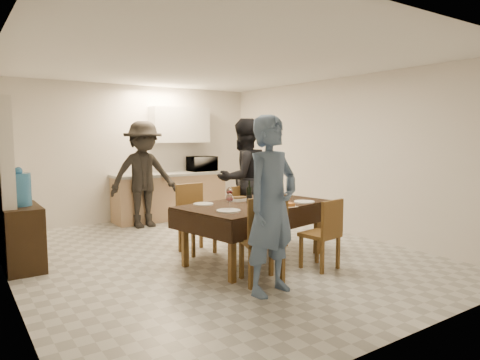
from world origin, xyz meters
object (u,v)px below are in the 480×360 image
object	(u,v)px
person_near	(272,205)
person_far	(244,179)
console	(22,237)
savoury_tart	(279,205)
water_pitcher	(278,195)
dining_table	(255,206)
wine_bottle	(249,192)
person_kitchen	(144,175)
microwave	(202,164)
water_jug	(19,190)

from	to	relation	value
person_near	person_far	world-z (taller)	person_far
console	savoury_tart	size ratio (longest dim) A/B	2.21
water_pitcher	person_near	xyz separation A→B (m)	(-0.90, -1.00, 0.07)
dining_table	person_near	world-z (taller)	person_near
wine_bottle	water_pitcher	bearing A→B (deg)	-14.04
water_pitcher	savoury_tart	distance (m)	0.42
console	person_kitchen	size ratio (longest dim) A/B	0.45
person_near	person_kitchen	distance (m)	3.82
microwave	person_far	size ratio (longest dim) A/B	0.29
wine_bottle	savoury_tart	size ratio (longest dim) A/B	0.78
dining_table	person_far	distance (m)	1.21
water_jug	microwave	distance (m)	4.08
water_pitcher	person_near	bearing A→B (deg)	-131.99
console	person_far	size ratio (longest dim) A/B	0.45
savoury_tart	person_far	xyz separation A→B (m)	(0.45, 1.43, 0.17)
console	wine_bottle	bearing A→B (deg)	-26.48
dining_table	microwave	distance (m)	3.39
water_jug	savoury_tart	world-z (taller)	water_jug
person_far	person_near	bearing A→B (deg)	60.40
console	person_near	distance (m)	3.17
savoury_tart	person_kitchen	distance (m)	3.19
console	person_far	world-z (taller)	person_far
microwave	person_near	world-z (taller)	person_near
water_jug	wine_bottle	xyz separation A→B (m)	(2.54, -1.27, -0.08)
water_jug	water_pitcher	world-z (taller)	water_jug
water_pitcher	savoury_tart	world-z (taller)	water_pitcher
water_jug	console	bearing A→B (deg)	0.00
dining_table	person_far	bearing A→B (deg)	51.17
person_near	water_pitcher	bearing A→B (deg)	37.88
savoury_tart	dining_table	bearing A→B (deg)	104.74
dining_table	person_near	bearing A→B (deg)	-128.83
dining_table	water_pitcher	size ratio (longest dim) A/B	11.00
water_pitcher	console	bearing A→B (deg)	155.09
dining_table	console	xyz separation A→B (m)	(-2.59, 1.32, -0.33)
water_pitcher	person_far	bearing A→B (deg)	79.70
water_jug	person_far	xyz separation A→B (m)	(3.14, -0.27, -0.03)
person_kitchen	console	bearing A→B (deg)	-146.20
water_jug	person_near	bearing A→B (deg)	-49.20
water_pitcher	microwave	bearing A→B (deg)	78.54
water_jug	microwave	size ratio (longest dim) A/B	0.73
wine_bottle	microwave	xyz separation A→B (m)	(1.06, 3.17, 0.16)
water_jug	person_kitchen	size ratio (longest dim) A/B	0.21
console	water_jug	distance (m)	0.59
microwave	person_kitchen	xyz separation A→B (m)	(-1.44, -0.45, -0.11)
water_jug	person_far	size ratio (longest dim) A/B	0.21
dining_table	savoury_tart	bearing A→B (deg)	-86.44
person_far	person_kitchen	bearing A→B (deg)	-62.28
microwave	person_kitchen	world-z (taller)	person_kitchen
water_jug	water_pitcher	bearing A→B (deg)	-24.91
water_pitcher	person_near	distance (m)	1.35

